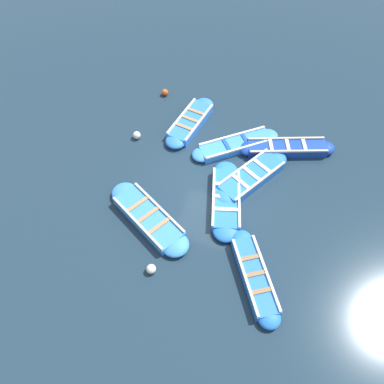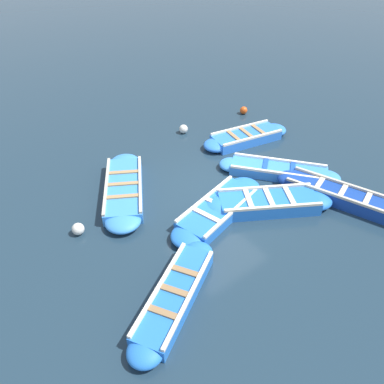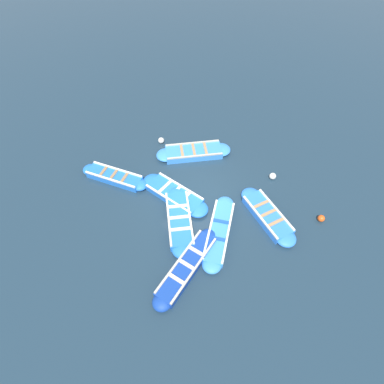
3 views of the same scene
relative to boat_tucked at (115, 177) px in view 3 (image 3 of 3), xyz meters
The scene contains 11 objects.
ground_plane 3.94m from the boat_tucked, 54.78° to the right, with size 120.00×120.00×0.00m, color #1C303F.
boat_tucked is the anchor object (origin of this frame).
boat_far_corner 7.18m from the boat_tucked, 56.30° to the right, with size 1.47×3.42×0.40m.
boat_near_quay 5.59m from the boat_tucked, 70.66° to the right, with size 3.40×2.87×0.36m.
boat_drifting 3.94m from the boat_tucked, 76.40° to the right, with size 2.63×3.53×0.43m.
boat_outer_left 3.04m from the boat_tucked, 58.63° to the right, with size 1.73×3.64×0.37m.
boat_mid_row 4.08m from the boat_tucked, 14.60° to the right, with size 3.73×2.75×0.40m.
boat_end_of_row 5.68m from the boat_tucked, 91.21° to the right, with size 3.84×1.87×0.43m.
buoy_orange_near 9.39m from the boat_tucked, 52.89° to the right, with size 0.30×0.30×0.30m, color #E05119.
buoy_yellow_far 3.27m from the boat_tucked, 12.98° to the left, with size 0.32×0.32×0.32m, color silver.
buoy_white_drifting 7.45m from the boat_tucked, 38.17° to the right, with size 0.32×0.32×0.32m, color silver.
Camera 3 is at (-5.23, -6.33, 10.71)m, focal length 28.00 mm.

